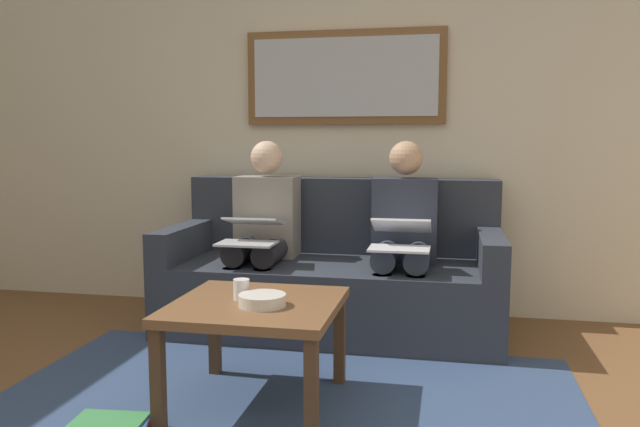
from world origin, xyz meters
name	(u,v)px	position (x,y,z in m)	size (l,w,h in m)	color
wall_rear	(347,117)	(0.00, -2.60, 1.30)	(6.00, 0.12, 2.60)	beige
area_rug	(280,410)	(0.00, -0.85, 0.00)	(2.60, 1.80, 0.01)	#33476B
couch	(334,276)	(0.00, -2.12, 0.31)	(1.99, 0.90, 0.90)	#2D333D
framed_mirror	(345,77)	(0.00, -2.51, 1.55)	(1.31, 0.05, 0.61)	brown
coffee_table	(256,315)	(0.12, -0.90, 0.40)	(0.70, 0.70, 0.46)	brown
cup	(241,289)	(0.19, -0.92, 0.50)	(0.07, 0.07, 0.09)	silver
bowl	(262,300)	(0.07, -0.84, 0.48)	(0.20, 0.20, 0.05)	beige
person_left	(404,232)	(-0.43, -2.05, 0.61)	(0.38, 0.58, 1.14)	#2D3342
laptop_white	(401,235)	(-0.43, -1.82, 0.63)	(0.33, 0.36, 0.16)	white
person_right	(263,228)	(0.43, -2.05, 0.61)	(0.38, 0.58, 1.14)	gray
laptop_silver	(251,231)	(0.43, -1.80, 0.63)	(0.32, 0.35, 0.15)	silver
magazine_stack	(110,426)	(0.60, -0.52, 0.03)	(0.35, 0.27, 0.05)	red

